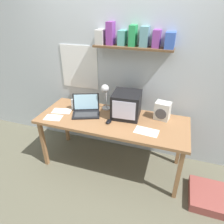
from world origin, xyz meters
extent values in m
plane|color=#63614E|center=(0.00, 0.00, 0.00)|extent=(12.00, 12.00, 0.00)
cube|color=silver|center=(0.00, 0.47, 1.30)|extent=(5.60, 0.06, 2.60)
cube|color=white|center=(-0.63, 0.44, 1.21)|extent=(0.55, 0.01, 0.60)
cube|color=brown|center=(0.14, 0.35, 1.54)|extent=(0.95, 0.18, 0.02)
cube|color=silver|center=(-0.27, 0.37, 1.63)|extent=(0.10, 0.15, 0.17)
cube|color=#813793|center=(-0.14, 0.38, 1.68)|extent=(0.08, 0.13, 0.26)
cube|color=#53A59F|center=(0.00, 0.38, 1.63)|extent=(0.09, 0.12, 0.17)
cube|color=#279652|center=(0.13, 0.38, 1.66)|extent=(0.08, 0.13, 0.23)
cube|color=#5F96A1|center=(0.27, 0.38, 1.66)|extent=(0.09, 0.13, 0.22)
cube|color=purple|center=(0.40, 0.38, 1.65)|extent=(0.08, 0.14, 0.19)
cube|color=#375BBD|center=(0.55, 0.37, 1.64)|extent=(0.11, 0.15, 0.17)
cube|color=#9A6B44|center=(0.00, 0.00, 0.71)|extent=(1.85, 0.71, 0.03)
cube|color=#9A6B44|center=(-0.86, -0.29, 0.35)|extent=(0.04, 0.05, 0.70)
cube|color=#9A6B44|center=(0.86, -0.29, 0.35)|extent=(0.04, 0.05, 0.70)
cube|color=#9A6B44|center=(-0.86, 0.29, 0.35)|extent=(0.04, 0.05, 0.70)
cube|color=#9A6B44|center=(0.86, 0.29, 0.35)|extent=(0.04, 0.05, 0.70)
cube|color=black|center=(0.14, 0.14, 0.89)|extent=(0.36, 0.37, 0.31)
cube|color=silver|center=(0.16, -0.04, 0.90)|extent=(0.28, 0.03, 0.23)
cube|color=black|center=(-0.35, -0.01, 0.74)|extent=(0.40, 0.33, 0.02)
cube|color=#38383A|center=(-0.34, -0.03, 0.75)|extent=(0.31, 0.22, 0.00)
cube|color=black|center=(-0.40, 0.11, 0.86)|extent=(0.33, 0.17, 0.22)
cube|color=#A4D4EE|center=(-0.40, 0.11, 0.86)|extent=(0.30, 0.15, 0.20)
cylinder|color=silver|center=(-0.16, 0.24, 0.74)|extent=(0.12, 0.12, 0.01)
cylinder|color=silver|center=(-0.16, 0.24, 0.90)|extent=(0.02, 0.02, 0.30)
sphere|color=silver|center=(-0.16, 0.18, 1.05)|extent=(0.10, 0.10, 0.10)
cylinder|color=white|center=(-0.58, 0.10, 0.80)|extent=(0.07, 0.07, 0.13)
cylinder|color=yellow|center=(-0.58, 0.10, 0.78)|extent=(0.06, 0.06, 0.09)
cube|color=silver|center=(0.58, 0.21, 0.84)|extent=(0.20, 0.17, 0.22)
cylinder|color=#4C4C51|center=(0.57, 0.14, 0.83)|extent=(0.13, 0.03, 0.13)
ellipsoid|color=black|center=(-0.01, -0.09, 0.75)|extent=(0.07, 0.11, 0.03)
cube|color=white|center=(0.45, -0.14, 0.73)|extent=(0.28, 0.18, 0.00)
cube|color=white|center=(-0.70, -0.02, 0.73)|extent=(0.27, 0.19, 0.00)
cube|color=white|center=(-0.71, -0.20, 0.73)|extent=(0.24, 0.19, 0.00)
cube|color=#944640|center=(1.25, -0.21, 0.05)|extent=(0.45, 0.45, 0.11)
camera|label=1|loc=(0.67, -2.02, 2.01)|focal=32.00mm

